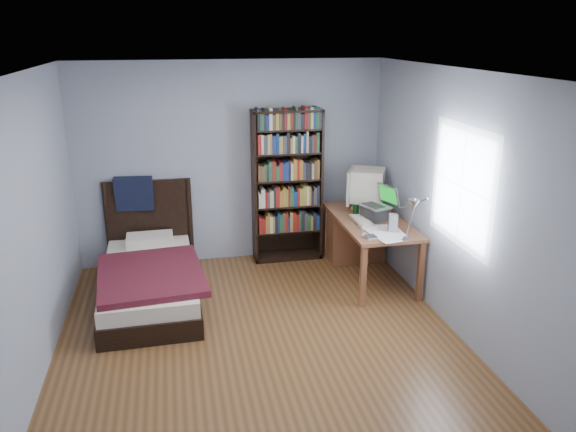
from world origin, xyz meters
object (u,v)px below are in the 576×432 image
Objects in this scene: bookshelf at (287,186)px; bed at (150,275)px; keyboard at (362,221)px; speaker at (393,223)px; desk_lamp at (413,208)px; desk at (358,233)px; soda_can at (356,209)px; crt_monitor at (365,186)px; laptop at (376,210)px.

bed is (-1.71, -0.80, -0.71)m from bookshelf.
bookshelf is at bearing 126.13° from keyboard.
bookshelf reaches higher than speaker.
desk_lamp reaches higher than bed.
soda_can is (-0.11, -0.19, 0.38)m from desk.
bookshelf reaches higher than crt_monitor.
crt_monitor is at bearing 88.18° from laptop.
speaker is at bearing -88.66° from crt_monitor.
desk_lamp is 1.34× the size of keyboard.
speaker is 0.09× the size of bed.
bookshelf is at bearing 158.99° from crt_monitor.
crt_monitor is 1.36× the size of keyboard.
keyboard is at bearing -94.92° from soda_can.
speaker is 0.69m from soda_can.
speaker is at bearing 83.30° from desk_lamp.
laptop is 0.23m from keyboard.
bed is at bearing -170.12° from crt_monitor.
laptop is 0.22× the size of bookshelf.
bookshelf reaches higher than soda_can.
desk_lamp is at bearing -92.03° from crt_monitor.
bed is (-2.56, 1.06, -0.94)m from desk_lamp.
bed reaches higher than keyboard.
laptop is at bearing 87.87° from desk_lamp.
bed reaches higher than desk.
bookshelf is at bearing 141.77° from soda_can.
desk is 3.53× the size of keyboard.
keyboard is at bearing -105.41° from desk.
crt_monitor reaches higher than desk.
soda_can is 0.06× the size of bed.
bookshelf is (-0.83, 0.37, 0.55)m from desk.
desk_lamp reaches higher than laptop.
bed is (-2.55, -0.43, -0.16)m from desk.
bed reaches higher than soda_can.
soda_can is at bearing -129.24° from crt_monitor.
desk is 0.79× the size of bookshelf.
soda_can is (-0.18, -0.22, -0.22)m from crt_monitor.
crt_monitor reaches higher than soda_can.
crt_monitor is at bearing 110.16° from speaker.
desk is at bearing -159.03° from crt_monitor.
soda_can is at bearing 5.49° from bed.
soda_can is (0.03, 0.30, 0.05)m from keyboard.
desk_lamp is at bearing -89.39° from desk.
laptop is at bearing 0.02° from bed.
crt_monitor is 1.38× the size of laptop.
bed is (-2.60, -0.00, -0.59)m from laptop.
crt_monitor is 0.62m from keyboard.
crt_monitor is 0.30× the size of bookshelf.
speaker is at bearing -9.21° from bed.
bed is at bearing 175.91° from keyboard.
soda_can is 0.93m from bookshelf.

